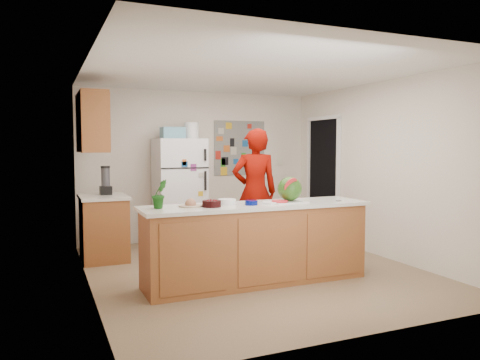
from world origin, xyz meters
name	(u,v)px	position (x,y,z in m)	size (l,w,h in m)	color
floor	(254,271)	(0.00, 0.00, -0.01)	(4.00, 4.50, 0.02)	brown
wall_back	(199,166)	(0.00, 2.26, 1.25)	(4.00, 0.02, 2.50)	beige
wall_left	(87,177)	(-2.01, 0.00, 1.25)	(0.02, 4.50, 2.50)	beige
wall_right	(382,169)	(2.01, 0.00, 1.25)	(0.02, 4.50, 2.50)	beige
ceiling	(254,71)	(0.00, 0.00, 2.51)	(4.00, 4.50, 0.02)	white
doorway	(324,179)	(1.99, 1.45, 1.02)	(0.03, 0.85, 2.04)	black
peninsula_base	(256,245)	(-0.20, -0.50, 0.44)	(2.60, 0.62, 0.88)	brown
peninsula_top	(256,206)	(-0.20, -0.50, 0.90)	(2.68, 0.70, 0.04)	silver
side_counter_base	(104,229)	(-1.69, 1.35, 0.43)	(0.60, 0.80, 0.86)	brown
side_counter_top	(103,197)	(-1.69, 1.35, 0.88)	(0.64, 0.84, 0.04)	silver
upper_cabinets	(92,123)	(-1.82, 1.30, 1.90)	(0.35, 1.00, 0.80)	brown
refrigerator	(179,192)	(-0.45, 1.88, 0.85)	(0.75, 0.70, 1.70)	silver
fridge_top_bin	(173,133)	(-0.55, 1.88, 1.79)	(0.35, 0.28, 0.18)	#5999B2
photo_collage	(240,148)	(0.75, 2.24, 1.55)	(0.95, 0.01, 0.95)	slate
person	(255,192)	(0.38, 0.80, 0.92)	(0.67, 0.44, 1.83)	#750801
blender_appliance	(106,181)	(-1.64, 1.44, 1.09)	(0.12, 0.12, 0.38)	black
cutting_board	(286,202)	(0.18, -0.51, 0.93)	(0.44, 0.33, 0.01)	white
watermelon	(290,189)	(0.24, -0.49, 1.08)	(0.29, 0.29, 0.29)	#2B6117
watermelon_slice	(280,201)	(0.07, -0.56, 0.94)	(0.19, 0.19, 0.02)	red
cherry_bowl	(212,204)	(-0.77, -0.56, 0.96)	(0.21, 0.21, 0.07)	black
white_bowl	(227,202)	(-0.53, -0.41, 0.95)	(0.21, 0.21, 0.06)	white
cobalt_bowl	(251,203)	(-0.30, -0.57, 0.95)	(0.14, 0.14, 0.05)	#020B5B
plate	(191,206)	(-0.97, -0.44, 0.93)	(0.26, 0.26, 0.02)	beige
paper_towel	(270,203)	(-0.05, -0.55, 0.93)	(0.17, 0.15, 0.02)	white
keys	(339,201)	(0.83, -0.64, 0.93)	(0.08, 0.04, 0.01)	gray
potted_plant	(160,194)	(-1.32, -0.45, 1.08)	(0.17, 0.14, 0.31)	#153F11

